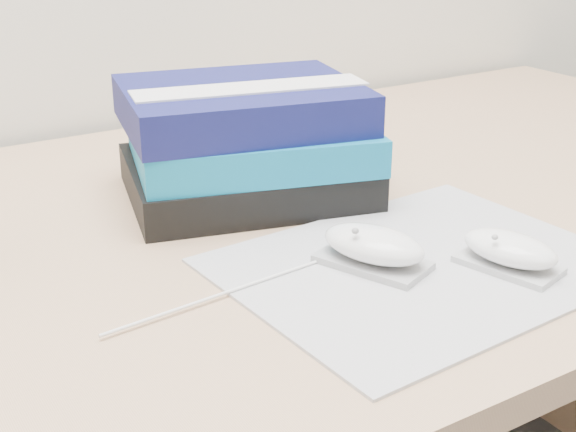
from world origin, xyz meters
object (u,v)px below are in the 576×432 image
mouse_rear (373,247)px  mouse_front (510,251)px  book_stack (246,142)px  desk (275,352)px

mouse_rear → mouse_front: 0.13m
mouse_rear → book_stack: bearing=91.2°
mouse_rear → mouse_front: (0.11, -0.07, -0.00)m
desk → mouse_rear: (-0.04, -0.24, 0.26)m
mouse_rear → mouse_front: bearing=-34.3°
mouse_rear → book_stack: size_ratio=0.37×
mouse_rear → book_stack: book_stack is taller
book_stack → desk: bearing=9.2°
desk → mouse_front: size_ratio=15.26×
desk → mouse_front: mouse_front is taller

